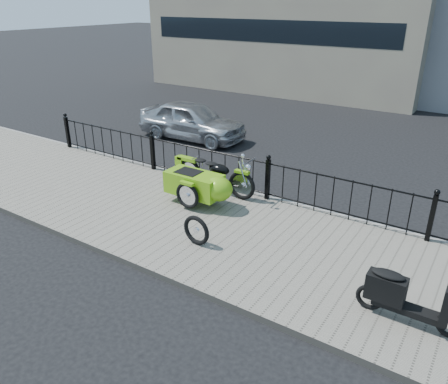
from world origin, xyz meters
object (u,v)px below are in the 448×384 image
Objects in this scene: spare_tire at (196,230)px; sedan_car at (192,121)px; scooter at (403,297)px; motorcycle_sidecar at (204,183)px.

sedan_car is at bearing 127.76° from spare_tire.
scooter is at bearing -127.61° from sedan_car.
spare_tire is 0.16× the size of sedan_car.
sedan_car is (-3.44, 4.09, 0.04)m from motorcycle_sidecar.
scooter reaches higher than spare_tire.
scooter is 9.98m from sedan_car.
sedan_car is (-8.14, 5.78, 0.11)m from scooter.
scooter is 3.73m from spare_tire.
motorcycle_sidecar reaches higher than spare_tire.
motorcycle_sidecar is at bearing -142.10° from sedan_car.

